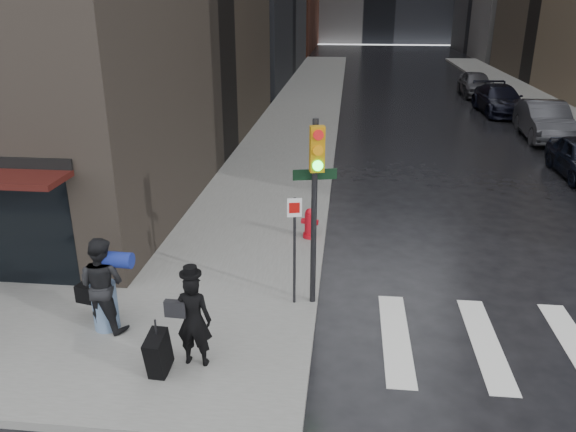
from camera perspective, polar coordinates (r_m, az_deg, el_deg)
name	(u,v)px	position (r m, az deg, el deg)	size (l,w,h in m)	color
ground	(196,357)	(10.18, -9.34, -13.96)	(140.00, 140.00, 0.00)	black
sidewalk_left	(309,97)	(35.53, 2.15, 11.95)	(4.00, 50.00, 0.15)	slate
sidewalk_right	(535,101)	(37.11, 23.81, 10.60)	(3.00, 50.00, 0.15)	slate
man_overcoat	(186,325)	(9.34, -10.30, -10.88)	(0.97, 0.89, 1.81)	black
man_jeans	(102,284)	(10.65, -18.35, -6.55)	(1.25, 0.90, 1.79)	black
traffic_light	(313,190)	(10.34, 2.60, 2.66)	(0.90, 0.52, 3.69)	black
fire_hydrant	(310,225)	(14.14, 2.22, -0.87)	(0.45, 0.34, 0.78)	#B70B17
parked_car_2	(544,121)	(27.39, 24.60, 8.81)	(1.70, 4.88, 1.61)	#393A3E
parked_car_3	(499,100)	(32.74, 20.68, 11.01)	(2.07, 5.09, 1.48)	black
parked_car_4	(476,84)	(38.32, 18.52, 12.62)	(1.79, 4.45, 1.52)	#414146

